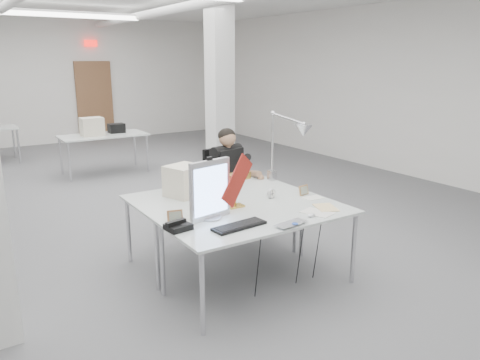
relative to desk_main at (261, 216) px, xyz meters
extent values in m
cube|color=#58585B|center=(0.00, 2.50, -0.75)|extent=(10.00, 14.00, 0.02)
cube|color=white|center=(0.00, 9.51, 0.86)|extent=(10.00, 0.02, 3.20)
cube|color=white|center=(5.01, 2.50, 0.86)|extent=(0.02, 14.00, 3.20)
cube|color=white|center=(2.50, 5.00, 0.86)|extent=(0.45, 0.45, 3.20)
cube|color=brown|center=(1.20, 9.44, 0.31)|extent=(0.95, 0.08, 2.10)
cube|color=red|center=(1.20, 9.40, 1.81)|extent=(0.32, 0.06, 0.16)
cube|color=white|center=(0.00, 6.50, 2.24)|extent=(2.80, 0.14, 0.08)
cube|color=silver|center=(0.00, 0.00, 0.00)|extent=(1.80, 0.90, 0.02)
cube|color=silver|center=(0.00, 0.90, 0.00)|extent=(1.80, 0.90, 0.02)
cube|color=silver|center=(0.20, 5.50, 0.00)|extent=(1.60, 0.80, 0.02)
cube|color=silver|center=(-0.45, 0.17, 0.28)|extent=(0.44, 0.13, 0.54)
cube|color=maroon|center=(-0.18, 0.14, 0.34)|extent=(0.43, 0.16, 0.49)
cube|color=black|center=(-0.35, -0.16, 0.02)|extent=(0.51, 0.21, 0.02)
imported|color=#AFB0B4|center=(0.06, -0.42, 0.02)|extent=(0.34, 0.24, 0.02)
ellipsoid|color=silver|center=(0.36, -0.29, 0.03)|extent=(0.09, 0.07, 0.03)
cube|color=black|center=(-0.82, 0.07, 0.04)|extent=(0.22, 0.20, 0.05)
cube|color=#B2774C|center=(-0.76, 0.26, 0.07)|extent=(0.14, 0.07, 0.11)
cube|color=#B17E4C|center=(0.76, 0.29, 0.07)|extent=(0.14, 0.06, 0.11)
cylinder|color=#B2B3B7|center=(0.40, 0.38, 0.06)|extent=(0.11, 0.05, 0.10)
cube|color=silver|center=(0.48, -0.24, 0.02)|extent=(0.28, 0.33, 0.01)
cube|color=#DCBE83|center=(0.65, -0.17, 0.02)|extent=(0.27, 0.31, 0.01)
cube|color=silver|center=(0.77, 0.15, 0.02)|extent=(0.21, 0.15, 0.01)
cube|color=beige|center=(-0.31, 0.96, 0.18)|extent=(0.43, 0.42, 0.33)
camera|label=1|loc=(-2.41, -3.36, 1.43)|focal=35.00mm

